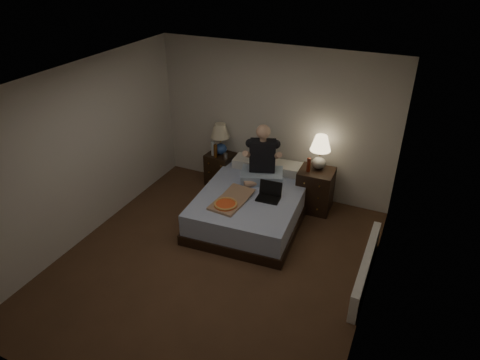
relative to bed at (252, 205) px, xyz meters
The scene contains 19 objects.
floor 1.25m from the bed, 92.70° to the right, with size 4.00×4.50×0.00m, color brown.
ceiling 2.56m from the bed, 92.70° to the right, with size 4.00×4.50×0.00m, color white.
wall_back 1.44m from the bed, 93.20° to the left, with size 4.00×2.50×0.00m, color silver.
wall_front 3.61m from the bed, 90.95° to the right, with size 4.00×2.50×0.00m, color silver.
wall_left 2.59m from the bed, 149.32° to the right, with size 4.50×2.50×0.00m, color silver.
wall_right 2.50m from the bed, 32.15° to the right, with size 4.50×2.50×0.00m, color silver.
bed is the anchor object (origin of this frame).
nightstand_left 1.23m from the bed, 140.01° to the left, with size 0.45×0.41×0.59m, color black.
nightstand_right 1.07m from the bed, 40.71° to the left, with size 0.54×0.48×0.70m, color black.
lamp_left 1.39m from the bed, 139.34° to the left, with size 0.32×0.32×0.56m, color navy, non-canonical shape.
lamp_right 1.34m from the bed, 44.05° to the left, with size 0.32×0.32×0.56m, color gray, non-canonical shape.
water_bottle 1.34m from the bed, 145.60° to the left, with size 0.07×0.07×0.25m, color silver.
soda_can 1.10m from the bed, 139.24° to the left, with size 0.07×0.07×0.10m, color #AFAEAA.
beer_bottle_left 1.26m from the bed, 145.53° to the left, with size 0.06×0.06×0.23m, color #512C0B.
beer_bottle_right 1.08m from the bed, 41.96° to the left, with size 0.06×0.06×0.23m, color #52190B.
person 0.81m from the bed, 89.10° to the left, with size 0.66×0.52×0.93m, color black, non-canonical shape.
laptop 0.49m from the bed, 19.74° to the right, with size 0.34×0.28×0.24m, color black, non-canonical shape.
pizza_box 0.65m from the bed, 107.69° to the right, with size 0.40×0.76×0.08m, color tan, non-canonical shape.
radiator 2.00m from the bed, 20.15° to the right, with size 0.10×1.60×0.40m, color white.
Camera 1 is at (2.21, -3.95, 3.87)m, focal length 32.00 mm.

